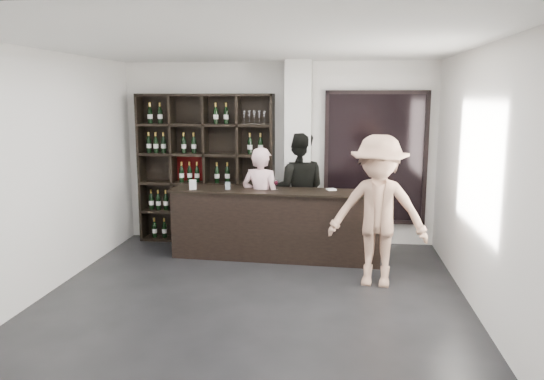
# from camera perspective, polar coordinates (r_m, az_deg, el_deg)

# --- Properties ---
(floor) EXTENTS (5.00, 5.50, 0.01)m
(floor) POSITION_cam_1_polar(r_m,az_deg,el_deg) (6.28, -2.22, -12.05)
(floor) COLOR black
(floor) RESTS_ON ground
(wine_shelf) EXTENTS (2.20, 0.35, 2.40)m
(wine_shelf) POSITION_cam_1_polar(r_m,az_deg,el_deg) (8.64, -7.09, 2.27)
(wine_shelf) COLOR black
(wine_shelf) RESTS_ON floor
(structural_column) EXTENTS (0.40, 0.40, 2.90)m
(structural_column) POSITION_cam_1_polar(r_m,az_deg,el_deg) (8.28, 2.85, 3.74)
(structural_column) COLOR silver
(structural_column) RESTS_ON floor
(glass_panel) EXTENTS (1.60, 0.08, 2.10)m
(glass_panel) POSITION_cam_1_polar(r_m,az_deg,el_deg) (8.51, 11.06, 3.40)
(glass_panel) COLOR black
(glass_panel) RESTS_ON floor
(tasting_counter) EXTENTS (3.10, 0.65, 1.02)m
(tasting_counter) POSITION_cam_1_polar(r_m,az_deg,el_deg) (7.76, 0.42, -3.71)
(tasting_counter) COLOR black
(tasting_counter) RESTS_ON floor
(taster_pink) EXTENTS (0.68, 0.53, 1.64)m
(taster_pink) POSITION_cam_1_polar(r_m,az_deg,el_deg) (7.82, -1.18, -1.30)
(taster_pink) COLOR beige
(taster_pink) RESTS_ON floor
(taster_black) EXTENTS (0.90, 0.71, 1.83)m
(taster_black) POSITION_cam_1_polar(r_m,az_deg,el_deg) (8.29, 2.83, 0.02)
(taster_black) COLOR black
(taster_black) RESTS_ON floor
(customer) EXTENTS (1.33, 0.90, 1.90)m
(customer) POSITION_cam_1_polar(r_m,az_deg,el_deg) (6.70, 11.32, -2.28)
(customer) COLOR tan
(customer) RESTS_ON floor
(wine_glass) EXTENTS (0.07, 0.07, 0.18)m
(wine_glass) POSITION_cam_1_polar(r_m,az_deg,el_deg) (7.66, 0.45, 0.65)
(wine_glass) COLOR white
(wine_glass) RESTS_ON tasting_counter
(spit_cup) EXTENTS (0.10, 0.10, 0.11)m
(spit_cup) POSITION_cam_1_polar(r_m,az_deg,el_deg) (7.76, -4.80, 0.47)
(spit_cup) COLOR silver
(spit_cup) RESTS_ON tasting_counter
(napkin_stack) EXTENTS (0.16, 0.16, 0.02)m
(napkin_stack) POSITION_cam_1_polar(r_m,az_deg,el_deg) (7.71, 6.39, 0.06)
(napkin_stack) COLOR white
(napkin_stack) RESTS_ON tasting_counter
(card_stand) EXTENTS (0.10, 0.05, 0.14)m
(card_stand) POSITION_cam_1_polar(r_m,az_deg,el_deg) (7.80, -8.52, 0.58)
(card_stand) COLOR white
(card_stand) RESTS_ON tasting_counter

